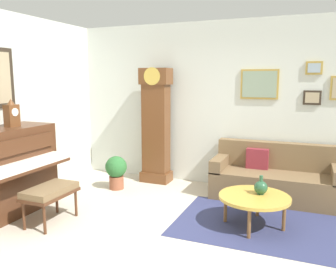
{
  "coord_description": "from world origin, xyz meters",
  "views": [
    {
      "loc": [
        1.51,
        -3.43,
        1.84
      ],
      "look_at": [
        -0.28,
        0.95,
        1.07
      ],
      "focal_mm": 36.84,
      "sensor_mm": 36.0,
      "label": 1
    }
  ],
  "objects": [
    {
      "name": "ground_plane",
      "position": [
        0.0,
        0.0,
        -0.05
      ],
      "size": [
        6.4,
        6.0,
        0.1
      ],
      "primitive_type": "cube",
      "color": "beige"
    },
    {
      "name": "wall_back",
      "position": [
        0.02,
        2.4,
        1.4
      ],
      "size": [
        5.3,
        0.13,
        2.8
      ],
      "color": "silver",
      "rests_on": "ground_plane"
    },
    {
      "name": "area_rug",
      "position": [
        1.02,
        0.84,
        0.0
      ],
      "size": [
        2.1,
        1.5,
        0.01
      ],
      "primitive_type": "cube",
      "color": "navy",
      "rests_on": "ground_plane"
    },
    {
      "name": "piano",
      "position": [
        -2.23,
        -0.1,
        0.6
      ],
      "size": [
        0.87,
        1.44,
        1.19
      ],
      "color": "#4C2B19",
      "rests_on": "ground_plane"
    },
    {
      "name": "piano_bench",
      "position": [
        -1.48,
        -0.09,
        0.41
      ],
      "size": [
        0.42,
        0.7,
        0.48
      ],
      "color": "#4C2B19",
      "rests_on": "ground_plane"
    },
    {
      "name": "grandfather_clock",
      "position": [
        -0.97,
        2.08,
        0.96
      ],
      "size": [
        0.52,
        0.34,
        2.03
      ],
      "color": "brown",
      "rests_on": "ground_plane"
    },
    {
      "name": "couch",
      "position": [
        1.1,
        1.98,
        0.31
      ],
      "size": [
        1.9,
        0.8,
        0.84
      ],
      "color": "brown",
      "rests_on": "ground_plane"
    },
    {
      "name": "coffee_table",
      "position": [
        0.95,
        0.78,
        0.37
      ],
      "size": [
        0.88,
        0.88,
        0.4
      ],
      "color": "gold",
      "rests_on": "ground_plane"
    },
    {
      "name": "mantel_clock",
      "position": [
        -2.23,
        0.09,
        1.36
      ],
      "size": [
        0.13,
        0.18,
        0.38
      ],
      "color": "brown",
      "rests_on": "piano"
    },
    {
      "name": "green_jug",
      "position": [
        1.01,
        0.87,
        0.49
      ],
      "size": [
        0.17,
        0.17,
        0.24
      ],
      "color": "#234C33",
      "rests_on": "coffee_table"
    },
    {
      "name": "potted_plant",
      "position": [
        -1.42,
        1.43,
        0.32
      ],
      "size": [
        0.36,
        0.36,
        0.56
      ],
      "color": "#935138",
      "rests_on": "ground_plane"
    }
  ]
}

